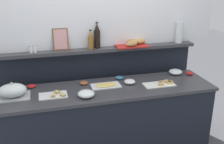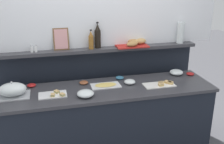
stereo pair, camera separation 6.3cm
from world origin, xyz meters
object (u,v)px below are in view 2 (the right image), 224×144
condiment_bowl_cream (32,85)px  salt_shaker (32,49)px  condiment_bowl_red (120,78)px  vinegar_bottle_amber (91,40)px  glass_bowl_large (130,82)px  bread_basket (134,43)px  condiment_bowl_dark (84,83)px  sandwich_platter_front (161,84)px  pepper_shaker (36,48)px  serving_cloche (12,90)px  wine_bottle_dark (97,36)px  water_carafe (180,33)px  sandwich_platter_rear (54,95)px  glass_bowl_medium (176,72)px  glass_bowl_small (85,94)px  framed_picture (61,39)px  condiment_bowl_teal (190,74)px  cold_cuts_platter (106,85)px

condiment_bowl_cream → salt_shaker: salt_shaker is taller
condiment_bowl_red → vinegar_bottle_amber: size_ratio=0.42×
glass_bowl_large → condiment_bowl_red: glass_bowl_large is taller
bread_basket → condiment_bowl_dark: bearing=-160.0°
sandwich_platter_front → pepper_shaker: size_ratio=4.15×
serving_cloche → vinegar_bottle_amber: vinegar_bottle_amber is taller
salt_shaker → condiment_bowl_dark: bearing=-23.8°
glass_bowl_large → condiment_bowl_red: 0.19m
condiment_bowl_cream → vinegar_bottle_amber: (0.73, 0.17, 0.44)m
wine_bottle_dark → water_carafe: (1.09, -0.02, -0.00)m
sandwich_platter_rear → salt_shaker: bearing=112.8°
serving_cloche → salt_shaker: salt_shaker is taller
water_carafe → sandwich_platter_rear: bearing=-163.9°
condiment_bowl_cream → vinegar_bottle_amber: 0.87m
pepper_shaker → glass_bowl_medium: bearing=-7.4°
sandwich_platter_rear → wine_bottle_dark: bearing=41.3°
vinegar_bottle_amber → wine_bottle_dark: 0.10m
glass_bowl_small → pepper_shaker: pepper_shaker is taller
sandwich_platter_front → water_carafe: water_carafe is taller
glass_bowl_large → condiment_bowl_dark: (-0.52, 0.12, -0.01)m
condiment_bowl_cream → bread_basket: 1.35m
glass_bowl_large → framed_picture: bearing=151.1°
serving_cloche → condiment_bowl_red: 1.24m
sandwich_platter_front → sandwich_platter_rear: (-1.22, 0.01, -0.00)m
pepper_shaker → wine_bottle_dark: bearing=1.8°
glass_bowl_small → serving_cloche: bearing=165.9°
glass_bowl_medium → condiment_bowl_red: glass_bowl_medium is taller
condiment_bowl_teal → framed_picture: (-1.57, 0.31, 0.47)m
wine_bottle_dark → condiment_bowl_dark: bearing=-129.5°
sandwich_platter_front → cold_cuts_platter: (-0.63, 0.13, -0.00)m
glass_bowl_medium → water_carafe: 0.53m
cold_cuts_platter → glass_bowl_medium: glass_bowl_medium is taller
glass_bowl_large → condiment_bowl_red: size_ratio=1.32×
glass_bowl_large → wine_bottle_dark: (-0.30, 0.39, 0.47)m
wine_bottle_dark → salt_shaker: (-0.78, -0.02, -0.10)m
condiment_bowl_dark → condiment_bowl_cream: size_ratio=1.04×
condiment_bowl_teal → salt_shaker: salt_shaker is taller
sandwich_platter_front → bread_basket: 0.65m
condiment_bowl_teal → salt_shaker: size_ratio=1.12×
cold_cuts_platter → condiment_bowl_red: (0.21, 0.17, 0.01)m
glass_bowl_small → condiment_bowl_dark: glass_bowl_small is taller
condiment_bowl_dark → condiment_bowl_teal: (1.36, -0.03, -0.00)m
glass_bowl_medium → condiment_bowl_dark: glass_bowl_medium is taller
sandwich_platter_front → salt_shaker: (-1.42, 0.49, 0.39)m
serving_cloche → condiment_bowl_cream: bearing=51.7°
vinegar_bottle_amber → glass_bowl_small: bearing=-106.1°
glass_bowl_large → condiment_bowl_teal: glass_bowl_large is taller
pepper_shaker → cold_cuts_platter: bearing=-26.1°
glass_bowl_large → condiment_bowl_teal: 0.84m
sandwich_platter_front → pepper_shaker: (-1.38, 0.49, 0.39)m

